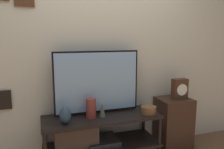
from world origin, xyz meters
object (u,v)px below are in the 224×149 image
object	(u,v)px
television	(97,82)
mantel_clock	(180,89)
vase_tall_ceramic	(91,108)
vase_slim_bronze	(102,109)
vase_wide_bowl	(149,110)
vase_urn_stoneware	(65,115)

from	to	relation	value
television	mantel_clock	distance (m)	1.08
vase_tall_ceramic	vase_slim_bronze	bearing A→B (deg)	1.45
vase_wide_bowl	vase_urn_stoneware	xyz separation A→B (m)	(-0.96, 0.00, 0.05)
television	mantel_clock	world-z (taller)	television
vase_slim_bronze	vase_urn_stoneware	world-z (taller)	vase_urn_stoneware
television	vase_tall_ceramic	size ratio (longest dim) A/B	4.48
vase_urn_stoneware	vase_tall_ceramic	distance (m)	0.30
television	vase_urn_stoneware	bearing A→B (deg)	-153.41
mantel_clock	vase_slim_bronze	bearing A→B (deg)	-177.63
television	vase_tall_ceramic	xyz separation A→B (m)	(-0.10, -0.12, -0.26)
vase_wide_bowl	mantel_clock	bearing A→B (deg)	13.65
vase_wide_bowl	vase_urn_stoneware	distance (m)	0.96
vase_slim_bronze	vase_urn_stoneware	distance (m)	0.43
vase_urn_stoneware	mantel_clock	xyz separation A→B (m)	(1.46, 0.12, 0.14)
vase_wide_bowl	vase_tall_ceramic	xyz separation A→B (m)	(-0.67, 0.08, 0.07)
vase_slim_bronze	vase_tall_ceramic	distance (m)	0.13
television	vase_slim_bronze	xyz separation A→B (m)	(0.03, -0.12, -0.29)
vase_wide_bowl	vase_slim_bronze	world-z (taller)	vase_slim_bronze
vase_wide_bowl	vase_slim_bronze	size ratio (longest dim) A/B	1.08
television	vase_wide_bowl	world-z (taller)	television
vase_wide_bowl	vase_tall_ceramic	size ratio (longest dim) A/B	0.80
mantel_clock	vase_wide_bowl	bearing A→B (deg)	-166.35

